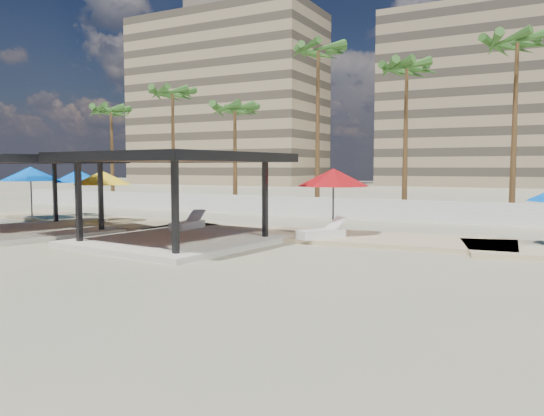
{
  "coord_description": "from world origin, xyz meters",
  "views": [
    {
      "loc": [
        11.08,
        -13.93,
        3.05
      ],
      "look_at": [
        1.01,
        4.94,
        1.4
      ],
      "focal_mm": 35.0,
      "sensor_mm": 36.0,
      "label": 1
    }
  ],
  "objects_px": {
    "umbrella_a": "(78,176)",
    "lounger_a": "(188,225)",
    "umbrella_c": "(333,178)",
    "lounger_b": "(322,233)",
    "pavilion_west": "(22,187)",
    "pavilion_central": "(175,190)"
  },
  "relations": [
    {
      "from": "pavilion_west",
      "to": "lounger_b",
      "type": "height_order",
      "value": "pavilion_west"
    },
    {
      "from": "lounger_a",
      "to": "umbrella_c",
      "type": "bearing_deg",
      "value": -83.17
    },
    {
      "from": "pavilion_central",
      "to": "umbrella_a",
      "type": "xyz_separation_m",
      "value": [
        -11.64,
        5.59,
        0.37
      ]
    },
    {
      "from": "umbrella_c",
      "to": "pavilion_central",
      "type": "bearing_deg",
      "value": -136.33
    },
    {
      "from": "pavilion_central",
      "to": "pavilion_west",
      "type": "bearing_deg",
      "value": -168.47
    },
    {
      "from": "pavilion_west",
      "to": "umbrella_c",
      "type": "relative_size",
      "value": 2.36
    },
    {
      "from": "umbrella_a",
      "to": "lounger_a",
      "type": "height_order",
      "value": "umbrella_a"
    },
    {
      "from": "umbrella_c",
      "to": "lounger_a",
      "type": "bearing_deg",
      "value": -167.15
    },
    {
      "from": "umbrella_c",
      "to": "lounger_a",
      "type": "height_order",
      "value": "umbrella_c"
    },
    {
      "from": "pavilion_central",
      "to": "lounger_b",
      "type": "relative_size",
      "value": 3.53
    },
    {
      "from": "lounger_a",
      "to": "lounger_b",
      "type": "xyz_separation_m",
      "value": [
        6.73,
        -0.01,
        -0.0
      ]
    },
    {
      "from": "pavilion_west",
      "to": "pavilion_central",
      "type": "bearing_deg",
      "value": 22.58
    },
    {
      "from": "umbrella_a",
      "to": "lounger_b",
      "type": "relative_size",
      "value": 1.79
    },
    {
      "from": "lounger_b",
      "to": "pavilion_west",
      "type": "bearing_deg",
      "value": 136.38
    },
    {
      "from": "umbrella_a",
      "to": "lounger_b",
      "type": "bearing_deg",
      "value": -8.42
    },
    {
      "from": "pavilion_west",
      "to": "lounger_a",
      "type": "relative_size",
      "value": 3.88
    },
    {
      "from": "pavilion_central",
      "to": "pavilion_west",
      "type": "relative_size",
      "value": 0.89
    },
    {
      "from": "umbrella_c",
      "to": "lounger_a",
      "type": "relative_size",
      "value": 1.64
    },
    {
      "from": "pavilion_west",
      "to": "lounger_b",
      "type": "xyz_separation_m",
      "value": [
        13.15,
        3.88,
        -1.75
      ]
    },
    {
      "from": "lounger_a",
      "to": "pavilion_west",
      "type": "bearing_deg",
      "value": 115.18
    },
    {
      "from": "pavilion_west",
      "to": "lounger_a",
      "type": "bearing_deg",
      "value": 48.56
    },
    {
      "from": "umbrella_a",
      "to": "umbrella_c",
      "type": "distance_m",
      "value": 16.54
    }
  ]
}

